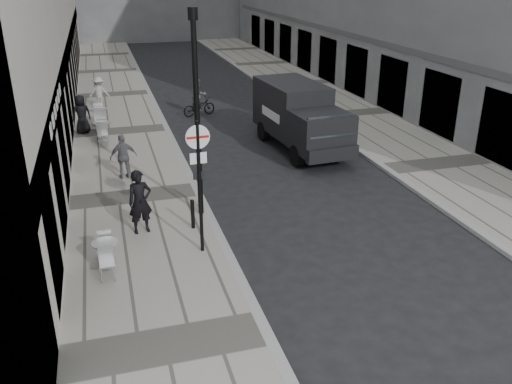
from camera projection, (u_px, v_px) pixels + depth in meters
sidewalk at (121, 132)px, 24.09m from camera, size 4.00×60.00×0.12m
far_sidewalk at (348, 114)px, 26.90m from camera, size 4.00×60.00×0.12m
walking_man at (140, 202)px, 14.64m from camera, size 0.72×0.54×1.79m
sign_post at (199, 170)px, 13.14m from camera, size 0.59×0.10×3.45m
lamppost at (197, 106)px, 14.85m from camera, size 0.26×0.26×5.82m
bollard_near at (193, 215)px, 15.04m from camera, size 0.11×0.11×0.80m
bollard_far at (200, 193)px, 16.31m from camera, size 0.12×0.12×0.92m
panel_van at (299, 114)px, 21.54m from camera, size 2.42×5.61×2.58m
cyclist at (199, 101)px, 26.65m from camera, size 1.80×1.06×1.83m
pedestrian_a at (124, 157)px, 18.43m from camera, size 0.96×0.51×1.56m
pedestrian_b at (99, 92)px, 27.57m from camera, size 1.12×0.77×1.59m
pedestrian_c at (81, 114)px, 23.40m from camera, size 0.95×0.77×1.67m
cafe_table_near at (106, 253)px, 13.03m from camera, size 0.64×1.44×0.82m
cafe_table_mid at (102, 130)px, 22.38m from camera, size 0.74×1.68×0.96m
cafe_table_far at (99, 116)px, 24.37m from camera, size 0.78×1.75×1.00m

